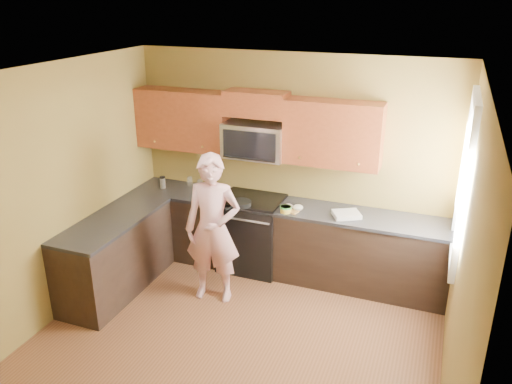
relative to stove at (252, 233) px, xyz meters
The scene contains 26 objects.
floor 1.79m from the stove, 76.57° to the right, with size 4.00×4.00×0.00m, color brown.
ceiling 2.81m from the stove, 76.57° to the right, with size 4.00×4.00×0.00m, color white.
wall_back 1.02m from the stove, 39.09° to the left, with size 4.00×4.00×0.00m, color olive.
wall_front 3.80m from the stove, 83.79° to the right, with size 4.00×4.00×0.00m, color olive.
wall_left 2.48m from the stove, 133.69° to the right, with size 4.00×4.00×0.00m, color olive.
wall_right 3.05m from the stove, 34.91° to the right, with size 4.00×4.00×0.00m, color olive.
cabinet_back_run 0.40m from the stove, ahead, with size 4.00×0.60×0.88m, color black.
cabinet_left_run 1.69m from the stove, 140.41° to the right, with size 0.60×1.60×0.88m, color black.
countertop_back 0.58m from the stove, ahead, with size 4.00×0.62×0.04m, color black.
countertop_left 1.73m from the stove, 140.19° to the right, with size 0.62×1.60×0.04m, color black.
stove is the anchor object (origin of this frame).
microwave 0.98m from the stove, 90.00° to the left, with size 0.76×0.40×0.42m, color silver, non-canonical shape.
upper_cab_left 1.40m from the stove, behind, with size 1.22×0.33×0.75m, color brown, non-canonical shape.
upper_cab_right 1.36m from the stove, ahead, with size 1.12×0.33×0.75m, color brown, non-canonical shape.
upper_cab_over_mw 1.63m from the stove, 90.00° to the left, with size 0.76×0.33×0.30m, color brown.
window 2.70m from the stove, 11.29° to the right, with size 0.06×1.06×1.66m, color white, non-canonical shape.
woman 0.92m from the stove, 100.35° to the right, with size 0.63×0.42×1.73m, color pink.
frying_pan 0.54m from the stove, 98.82° to the right, with size 0.25×0.44×0.06m, color black, non-canonical shape.
butter_tub 0.70m from the stove, 20.96° to the right, with size 0.13×0.13×0.10m, color yellow, non-canonical shape.
toast_slice 0.76m from the stove, 15.76° to the right, with size 0.11×0.11×0.01m, color #B27F47.
napkin_a 0.70m from the stove, ahead, with size 0.11×0.12×0.06m, color silver.
napkin_b 0.79m from the stove, ahead, with size 0.12×0.13×0.07m, color silver.
dish_towel 1.29m from the stove, ahead, with size 0.30×0.24×0.05m, color white.
travel_mug 1.33m from the stove, behind, with size 0.07×0.07×0.16m, color silver, non-canonical shape.
glass_b 0.95m from the stove, 169.44° to the left, with size 0.07×0.07×0.12m, color silver.
glass_c 1.11m from the stove, 168.35° to the left, with size 0.07×0.07×0.12m, color silver.
Camera 1 is at (1.75, -3.81, 3.35)m, focal length 36.04 mm.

